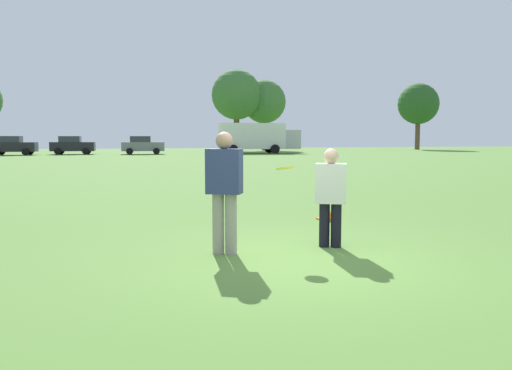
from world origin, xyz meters
TOP-DOWN VIEW (x-y plane):
  - ground_plane at (0.00, 0.00)m, footprint 149.40×149.40m
  - player_thrower at (-0.89, 0.63)m, footprint 0.57×0.48m
  - player_defender at (0.77, 0.64)m, footprint 0.54×0.45m
  - frisbee at (0.02, 0.60)m, footprint 0.27×0.27m
  - traffic_cone at (1.79, 3.10)m, footprint 0.32×0.32m
  - parked_car_center at (-11.30, 47.40)m, footprint 4.32×2.44m
  - parked_car_mid_right at (-5.94, 48.28)m, footprint 4.32×2.44m
  - parked_car_near_right at (0.83, 46.72)m, footprint 4.32×2.44m
  - box_truck at (12.79, 46.28)m, footprint 8.65×3.39m
  - tree_east_birch at (13.29, 57.66)m, footprint 6.30×6.30m
  - tree_east_oak at (17.22, 58.52)m, footprint 5.63×5.63m
  - tree_far_east_pine at (39.26, 57.12)m, footprint 5.66×5.66m

SIDE VIEW (x-z plane):
  - ground_plane at x=0.00m, z-range 0.00..0.00m
  - traffic_cone at x=1.79m, z-range -0.01..0.47m
  - player_defender at x=0.77m, z-range 0.09..1.60m
  - parked_car_center at x=-11.30m, z-range 0.01..1.83m
  - parked_car_mid_right at x=-5.94m, z-range 0.01..1.83m
  - parked_car_near_right at x=0.83m, z-range 0.01..1.83m
  - player_thrower at x=-0.89m, z-range 0.11..1.88m
  - frisbee at x=0.02m, z-range 1.19..1.28m
  - box_truck at x=12.79m, z-range 0.16..3.34m
  - tree_east_oak at x=17.22m, z-range 1.72..10.87m
  - tree_far_east_pine at x=39.26m, z-range 1.73..10.92m
  - tree_east_birch at x=13.29m, z-range 1.92..12.15m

